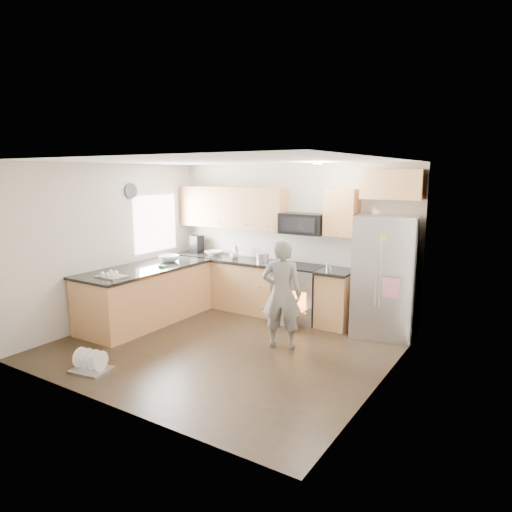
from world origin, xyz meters
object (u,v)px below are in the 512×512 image
Objects in this scene: refrigerator at (385,276)px; person at (282,294)px; dish_rack at (91,365)px; stove_range at (299,280)px.

person is at bearing -140.32° from refrigerator.
dish_rack is (-2.69, -3.24, -0.84)m from refrigerator.
refrigerator reaches higher than stove_range.
refrigerator is at bearing 50.26° from dish_rack.
dish_rack is (-1.27, -3.23, -0.60)m from stove_range.
stove_range is at bearing -94.08° from person.
person is 2.65m from dish_rack.
refrigerator is 4.29m from dish_rack.
refrigerator reaches higher than person.
refrigerator is at bearing -150.22° from person.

